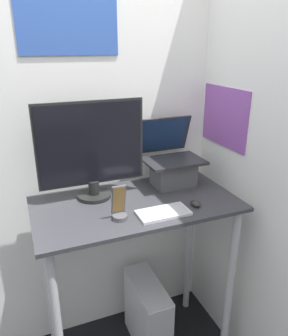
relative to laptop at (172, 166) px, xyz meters
name	(u,v)px	position (x,y,z in m)	size (l,w,h in m)	color
wall_back	(113,136)	(-0.27, 0.22, 0.15)	(6.00, 0.06, 2.60)	white
wall_side_right	(275,157)	(0.33, -0.42, 0.15)	(0.06, 6.00, 2.60)	white
desk	(136,238)	(-0.27, -0.14, -0.32)	(1.04, 0.56, 1.04)	#333338
laptop	(172,166)	(0.00, 0.00, 0.00)	(0.33, 0.30, 0.37)	#4C4C51
monitor	(92,151)	(-0.46, 0.00, 0.15)	(0.55, 0.18, 0.51)	black
keyboard	(163,212)	(-0.20, -0.31, -0.10)	(0.25, 0.13, 0.02)	silver
mouse	(195,203)	(-0.01, -0.30, -0.09)	(0.04, 0.07, 0.03)	#262626
cell_phone	(119,209)	(-0.40, -0.27, -0.06)	(0.07, 0.07, 0.17)	#4C4C51
computer_tower	(147,315)	(-0.19, -0.11, -0.92)	(0.16, 0.42, 0.46)	silver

